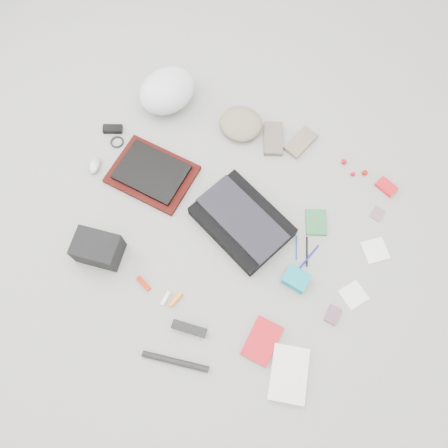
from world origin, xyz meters
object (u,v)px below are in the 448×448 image
at_px(messenger_bag, 242,222).
at_px(bike_helmet, 167,91).
at_px(accordion_wallet, 296,279).
at_px(camera_bag, 98,249).
at_px(laptop, 152,172).
at_px(book_red, 262,341).

height_order(messenger_bag, bike_helmet, bike_helmet).
xyz_separation_m(bike_helmet, accordion_wallet, (0.99, -0.63, -0.07)).
xyz_separation_m(messenger_bag, camera_bag, (-0.54, -0.41, 0.03)).
bearing_deg(bike_helmet, laptop, -49.12).
distance_m(laptop, accordion_wallet, 0.88).
bearing_deg(laptop, accordion_wallet, -10.36).
distance_m(laptop, camera_bag, 0.46).
bearing_deg(laptop, bike_helmet, 109.64).
bearing_deg(messenger_bag, accordion_wallet, -1.59).
distance_m(messenger_bag, accordion_wallet, 0.37).
distance_m(bike_helmet, book_red, 1.35).
distance_m(messenger_bag, camera_bag, 0.68).
bearing_deg(messenger_bag, book_red, -34.40).
height_order(laptop, accordion_wallet, accordion_wallet).
height_order(laptop, bike_helmet, bike_helmet).
xyz_separation_m(bike_helmet, book_red, (0.96, -0.94, -0.09)).
xyz_separation_m(laptop, camera_bag, (-0.02, -0.46, 0.03)).
distance_m(messenger_bag, laptop, 0.52).
height_order(messenger_bag, book_red, messenger_bag).
bearing_deg(book_red, bike_helmet, 137.45).
bearing_deg(messenger_bag, bike_helmet, 165.51).
relative_size(bike_helmet, book_red, 1.69).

